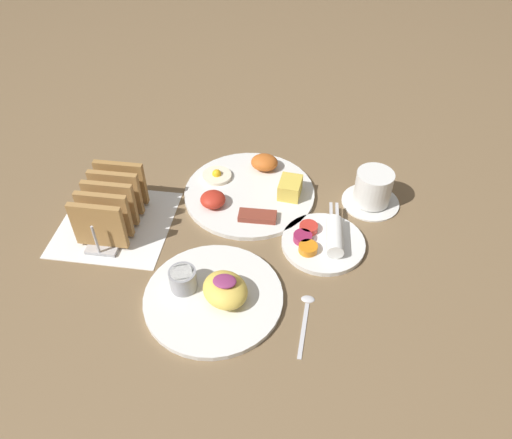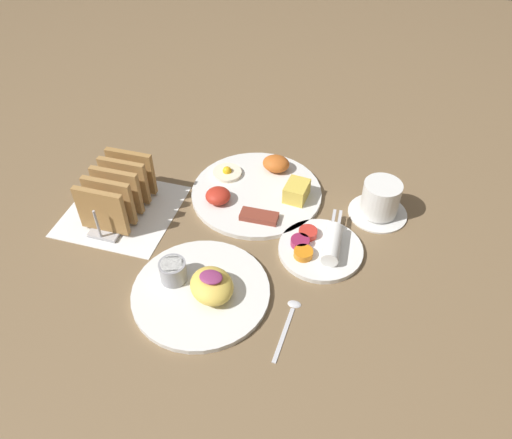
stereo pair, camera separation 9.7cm
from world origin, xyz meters
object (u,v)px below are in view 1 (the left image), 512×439
object	(u,v)px
coffee_cup	(373,190)
toast_rack	(111,205)
plate_breakfast	(251,190)
plate_foreground	(213,293)
plate_condiments	(324,241)

from	to	relation	value
coffee_cup	toast_rack	bearing A→B (deg)	-164.92
plate_breakfast	plate_foreground	distance (m)	0.29
plate_breakfast	toast_rack	bearing A→B (deg)	-152.88
plate_condiments	toast_rack	distance (m)	0.42
toast_rack	coffee_cup	size ratio (longest dim) A/B	1.50
plate_condiments	plate_foreground	world-z (taller)	plate_foreground
plate_condiments	coffee_cup	distance (m)	0.17
plate_condiments	toast_rack	bearing A→B (deg)	-179.95
coffee_cup	plate_foreground	bearing A→B (deg)	-133.30
plate_foreground	toast_rack	bearing A→B (deg)	146.08
plate_condiments	plate_foreground	size ratio (longest dim) A/B	0.73
toast_rack	plate_foreground	bearing A→B (deg)	-33.92
plate_breakfast	plate_condiments	distance (m)	0.21
plate_foreground	toast_rack	world-z (taller)	toast_rack
coffee_cup	plate_breakfast	bearing A→B (deg)	-178.53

